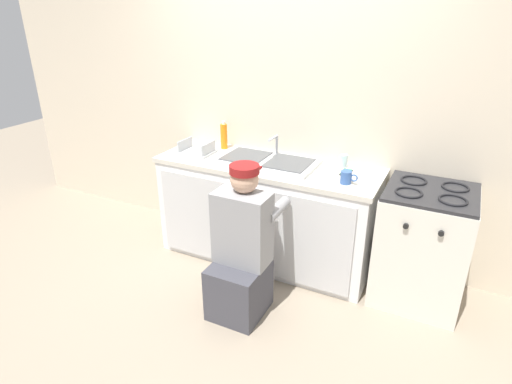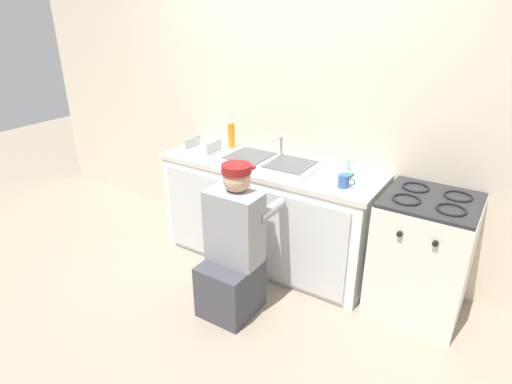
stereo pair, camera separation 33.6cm
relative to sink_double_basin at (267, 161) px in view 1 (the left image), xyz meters
The scene contains 12 objects.
ground_plane 0.95m from the sink_double_basin, 90.00° to the right, with size 12.00×12.00×0.00m, color gray.
back_wall 0.50m from the sink_double_basin, 90.00° to the left, with size 6.00×0.10×2.50m, color beige.
counter_cabinet 0.48m from the sink_double_basin, 90.00° to the right, with size 1.80×0.62×0.84m.
countertop 0.04m from the sink_double_basin, 90.00° to the right, with size 1.84×0.62×0.04m, color beige.
sink_double_basin is the anchor object (origin of this frame).
stove_range 1.34m from the sink_double_basin, ahead, with size 0.62×0.62×0.90m.
plumber_person 0.86m from the sink_double_basin, 78.75° to the right, with size 0.42×0.61×1.10m.
water_glass 0.61m from the sink_double_basin, 18.42° to the left, with size 0.06×0.06×0.10m.
dish_rack_tray 0.65m from the sink_double_basin, behind, with size 0.28×0.22×0.11m.
coffee_mug 0.70m from the sink_double_basin, 10.94° to the right, with size 0.13×0.08×0.09m.
soap_bottle_orange 0.54m from the sink_double_basin, 160.50° to the left, with size 0.06×0.06×0.25m.
cell_phone 0.64m from the sink_double_basin, ahead, with size 0.07×0.14×0.01m.
Camera 1 is at (1.37, -2.65, 2.07)m, focal length 30.00 mm.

